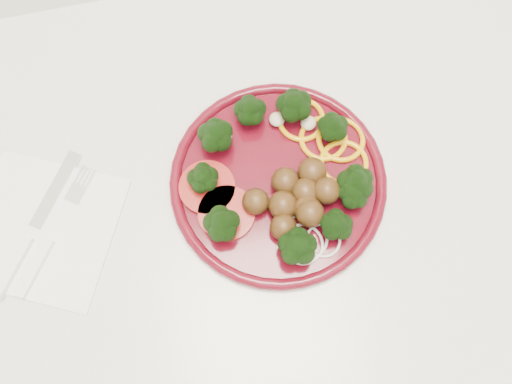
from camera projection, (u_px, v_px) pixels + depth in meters
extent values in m
cube|color=silver|center=(330.00, 237.00, 1.16)|extent=(2.40, 0.60, 0.87)
cube|color=silver|center=(373.00, 156.00, 0.73)|extent=(2.40, 0.60, 0.03)
cylinder|color=#4B0713|center=(278.00, 183.00, 0.70)|extent=(0.26, 0.26, 0.01)
torus|color=#4B0713|center=(278.00, 181.00, 0.69)|extent=(0.27, 0.27, 0.01)
sphere|color=#4F3313|center=(283.00, 227.00, 0.66)|extent=(0.03, 0.03, 0.03)
sphere|color=#4F3313|center=(285.00, 181.00, 0.68)|extent=(0.03, 0.03, 0.03)
sphere|color=#4F3313|center=(312.00, 172.00, 0.68)|extent=(0.03, 0.03, 0.03)
sphere|color=#4F3313|center=(326.00, 192.00, 0.67)|extent=(0.03, 0.03, 0.03)
sphere|color=#4F3313|center=(309.00, 215.00, 0.66)|extent=(0.03, 0.03, 0.03)
sphere|color=#4F3313|center=(256.00, 201.00, 0.67)|extent=(0.03, 0.03, 0.03)
sphere|color=#4F3313|center=(305.00, 192.00, 0.67)|extent=(0.03, 0.03, 0.03)
sphere|color=#4F3313|center=(283.00, 205.00, 0.67)|extent=(0.03, 0.03, 0.03)
sphere|color=#4F3313|center=(307.00, 209.00, 0.67)|extent=(0.03, 0.03, 0.03)
torus|color=#DC9808|center=(323.00, 139.00, 0.71)|extent=(0.06, 0.06, 0.01)
torus|color=#DC9808|center=(344.00, 163.00, 0.70)|extent=(0.06, 0.06, 0.01)
torus|color=#DC9808|center=(301.00, 119.00, 0.72)|extent=(0.06, 0.06, 0.01)
torus|color=#DC9808|center=(341.00, 140.00, 0.71)|extent=(0.06, 0.06, 0.01)
cylinder|color=#720A07|center=(207.00, 187.00, 0.69)|extent=(0.07, 0.07, 0.01)
cylinder|color=#720A07|center=(227.00, 213.00, 0.68)|extent=(0.07, 0.07, 0.01)
torus|color=beige|center=(302.00, 244.00, 0.67)|extent=(0.05, 0.05, 0.00)
torus|color=beige|center=(323.00, 240.00, 0.67)|extent=(0.04, 0.04, 0.00)
torus|color=beige|center=(304.00, 237.00, 0.67)|extent=(0.06, 0.06, 0.00)
ellipsoid|color=#C6B793|center=(277.00, 120.00, 0.71)|extent=(0.02, 0.02, 0.01)
ellipsoid|color=#C6B793|center=(224.00, 136.00, 0.70)|extent=(0.02, 0.02, 0.01)
ellipsoid|color=#C6B793|center=(308.00, 123.00, 0.71)|extent=(0.02, 0.02, 0.01)
cube|color=white|center=(43.00, 229.00, 0.69)|extent=(0.23, 0.23, 0.00)
cube|color=silver|center=(56.00, 189.00, 0.70)|extent=(0.07, 0.09, 0.00)
cube|color=white|center=(12.00, 267.00, 0.66)|extent=(0.06, 0.07, 0.01)
cube|color=white|center=(35.00, 268.00, 0.66)|extent=(0.05, 0.07, 0.01)
cube|color=silver|center=(76.00, 194.00, 0.70)|extent=(0.03, 0.03, 0.00)
cube|color=silver|center=(90.00, 180.00, 0.70)|extent=(0.02, 0.02, 0.00)
cube|color=silver|center=(86.00, 179.00, 0.70)|extent=(0.02, 0.02, 0.00)
cube|color=silver|center=(83.00, 177.00, 0.70)|extent=(0.02, 0.02, 0.00)
cube|color=silver|center=(79.00, 175.00, 0.70)|extent=(0.02, 0.02, 0.00)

